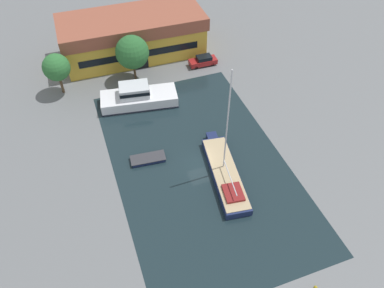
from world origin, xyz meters
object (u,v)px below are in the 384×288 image
Objects in this scene: quay_tree_by_water at (56,67)px; sailboat_moored at (225,173)px; quay_tree_near_building at (132,52)px; parked_car at (203,61)px; warehouse_building at (133,35)px; motor_cruiser at (138,97)px; small_dinghy at (148,159)px.

sailboat_moored is (16.41, -23.49, -3.82)m from quay_tree_by_water.
quay_tree_near_building reaches higher than parked_car.
warehouse_building is 7.67m from quay_tree_near_building.
sailboat_moored reaches higher than motor_cruiser.
quay_tree_near_building is at bearing 91.45° from parked_car.
quay_tree_by_water is 22.79m from parked_car.
quay_tree_near_building reaches higher than warehouse_building.
motor_cruiser is at bearing -100.44° from warehouse_building.
warehouse_building reaches higher than parked_car.
quay_tree_by_water is at bearing -150.71° from warehouse_building.
warehouse_building reaches higher than motor_cruiser.
quay_tree_by_water is at bearing 177.44° from quay_tree_near_building.
quay_tree_near_building is at bearing -0.50° from motor_cruiser.
quay_tree_near_building is (-1.71, -7.34, 1.42)m from warehouse_building.
quay_tree_near_building is at bearing 110.94° from sailboat_moored.
parked_car is (9.72, -7.27, -2.61)m from warehouse_building.
quay_tree_by_water is 1.43× the size of small_dinghy.
quay_tree_near_building reaches higher than small_dinghy.
quay_tree_by_water is at bearing 132.79° from sailboat_moored.
sailboat_moored is at bearing -55.06° from quay_tree_by_water.
warehouse_building is 3.18× the size of quay_tree_near_building.
small_dinghy is at bearing -98.74° from quay_tree_near_building.
small_dinghy is (-2.66, -17.29, -4.61)m from quay_tree_near_building.
warehouse_building is 3.66× the size of quay_tree_by_water.
sailboat_moored reaches higher than quay_tree_near_building.
quay_tree_near_building reaches higher than quay_tree_by_water.
quay_tree_near_building is at bearing -2.56° from quay_tree_by_water.
sailboat_moored reaches higher than quay_tree_by_water.
sailboat_moored is 3.30× the size of small_dinghy.
quay_tree_near_building is at bearing -102.03° from warehouse_building.
quay_tree_by_water is 0.43× the size of sailboat_moored.
motor_cruiser reaches higher than parked_car.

